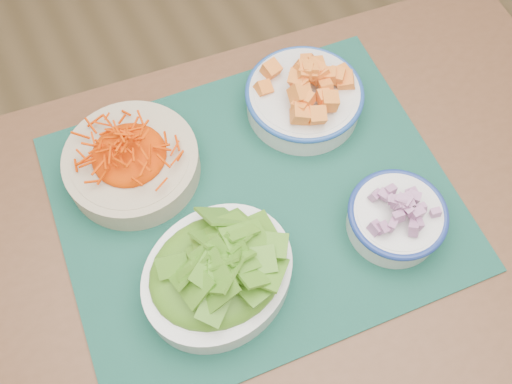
% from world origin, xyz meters
% --- Properties ---
extents(ground, '(4.00, 4.00, 0.00)m').
position_xyz_m(ground, '(0.00, 0.00, 0.00)').
color(ground, olive).
rests_on(ground, ground).
extents(table, '(1.24, 0.90, 0.75)m').
position_xyz_m(table, '(-0.29, -0.21, 0.65)').
color(table, brown).
rests_on(table, ground).
extents(placemat, '(0.64, 0.54, 0.00)m').
position_xyz_m(placemat, '(-0.29, -0.13, 0.75)').
color(placemat, '#0C3229').
rests_on(placemat, table).
extents(carrot_bowl, '(0.27, 0.27, 0.08)m').
position_xyz_m(carrot_bowl, '(-0.44, 0.01, 0.79)').
color(carrot_bowl, '#C2B190').
rests_on(carrot_bowl, placemat).
extents(squash_bowl, '(0.20, 0.20, 0.10)m').
position_xyz_m(squash_bowl, '(-0.14, -0.01, 0.80)').
color(squash_bowl, silver).
rests_on(squash_bowl, placemat).
extents(lettuce_bowl, '(0.27, 0.25, 0.10)m').
position_xyz_m(lettuce_bowl, '(-0.40, -0.22, 0.80)').
color(lettuce_bowl, white).
rests_on(lettuce_bowl, placemat).
extents(onion_bowl, '(0.17, 0.17, 0.08)m').
position_xyz_m(onion_bowl, '(-0.13, -0.26, 0.79)').
color(onion_bowl, silver).
rests_on(onion_bowl, placemat).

